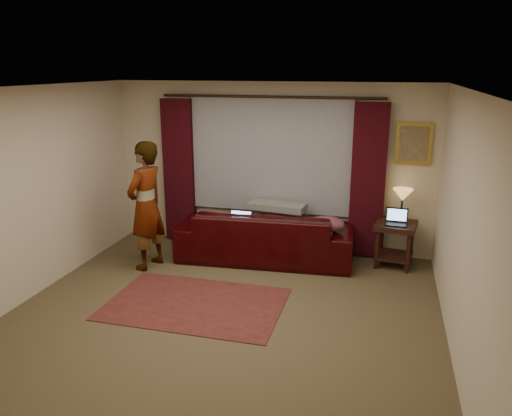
{
  "coord_description": "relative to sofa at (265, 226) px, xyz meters",
  "views": [
    {
      "loc": [
        1.71,
        -4.97,
        2.83
      ],
      "look_at": [
        0.1,
        1.2,
        1.0
      ],
      "focal_mm": 35.0,
      "sensor_mm": 36.0,
      "label": 1
    }
  ],
  "objects": [
    {
      "name": "area_rug",
      "position": [
        -0.48,
        -1.69,
        -0.52
      ],
      "size": [
        2.14,
        1.43,
        0.01
      ],
      "primitive_type": "cube",
      "rotation": [
        0.0,
        0.0,
        -0.0
      ],
      "color": "maroon",
      "rests_on": "floor"
    },
    {
      "name": "clothing_pile",
      "position": [
        0.92,
        -0.04,
        0.11
      ],
      "size": [
        0.58,
        0.5,
        0.21
      ],
      "primitive_type": "ellipsoid",
      "rotation": [
        0.0,
        0.0,
        -0.25
      ],
      "color": "brown",
      "rests_on": "sofa"
    },
    {
      "name": "laptop_table",
      "position": [
        1.88,
        0.12,
        0.24
      ],
      "size": [
        0.32,
        0.35,
        0.22
      ],
      "primitive_type": null,
      "rotation": [
        0.0,
        0.0,
        -0.06
      ],
      "color": "black",
      "rests_on": "end_table"
    },
    {
      "name": "wall_front",
      "position": [
        -0.06,
        -4.42,
        0.78
      ],
      "size": [
        5.0,
        0.02,
        2.6
      ],
      "primitive_type": "cube",
      "color": "beige",
      "rests_on": "ground"
    },
    {
      "name": "wall_back",
      "position": [
        -0.06,
        0.58,
        0.78
      ],
      "size": [
        5.0,
        0.02,
        2.6
      ],
      "primitive_type": "cube",
      "color": "beige",
      "rests_on": "ground"
    },
    {
      "name": "sheer_curtain",
      "position": [
        -0.06,
        0.52,
        0.98
      ],
      "size": [
        2.5,
        0.05,
        1.8
      ],
      "primitive_type": "cube",
      "color": "#98989F",
      "rests_on": "wall_back"
    },
    {
      "name": "end_table",
      "position": [
        1.88,
        0.21,
        -0.2
      ],
      "size": [
        0.64,
        0.64,
        0.65
      ],
      "primitive_type": "cube",
      "rotation": [
        0.0,
        0.0,
        -0.14
      ],
      "color": "black",
      "rests_on": "floor"
    },
    {
      "name": "wall_left",
      "position": [
        -2.56,
        -1.92,
        0.78
      ],
      "size": [
        0.02,
        5.0,
        2.6
      ],
      "primitive_type": "cube",
      "color": "beige",
      "rests_on": "ground"
    },
    {
      "name": "floor",
      "position": [
        -0.06,
        -1.92,
        -0.53
      ],
      "size": [
        5.0,
        5.0,
        0.01
      ],
      "primitive_type": "cube",
      "color": "brown",
      "rests_on": "ground"
    },
    {
      "name": "drape_left",
      "position": [
        -1.56,
        0.47,
        0.66
      ],
      "size": [
        0.5,
        0.14,
        2.3
      ],
      "primitive_type": "cube",
      "color": "#35070F",
      "rests_on": "floor"
    },
    {
      "name": "throw_blanket",
      "position": [
        0.13,
        0.23,
        0.52
      ],
      "size": [
        0.9,
        0.45,
        0.1
      ],
      "primitive_type": "cube",
      "rotation": [
        0.0,
        0.0,
        -0.13
      ],
      "color": "gray",
      "rests_on": "sofa"
    },
    {
      "name": "ceiling",
      "position": [
        -0.06,
        -1.92,
        2.08
      ],
      "size": [
        5.0,
        5.0,
        0.02
      ],
      "primitive_type": "cube",
      "color": "silver",
      "rests_on": "ground"
    },
    {
      "name": "curtain_rod",
      "position": [
        -0.06,
        0.47,
        1.86
      ],
      "size": [
        0.04,
        0.04,
        3.4
      ],
      "primitive_type": "cylinder",
      "color": "#2F2011",
      "rests_on": "wall_back"
    },
    {
      "name": "wall_right",
      "position": [
        2.44,
        -1.92,
        0.78
      ],
      "size": [
        0.02,
        5.0,
        2.6
      ],
      "primitive_type": "cube",
      "color": "beige",
      "rests_on": "ground"
    },
    {
      "name": "laptop_sofa",
      "position": [
        -0.34,
        -0.26,
        0.13
      ],
      "size": [
        0.35,
        0.38,
        0.25
      ],
      "primitive_type": null,
      "rotation": [
        0.0,
        0.0,
        -0.02
      ],
      "color": "black",
      "rests_on": "sofa"
    },
    {
      "name": "tiffany_lamp",
      "position": [
        1.95,
        0.39,
        0.36
      ],
      "size": [
        0.33,
        0.33,
        0.46
      ],
      "primitive_type": null,
      "rotation": [
        0.0,
        0.0,
        -0.13
      ],
      "color": "olive",
      "rests_on": "end_table"
    },
    {
      "name": "drape_right",
      "position": [
        1.44,
        0.47,
        0.66
      ],
      "size": [
        0.5,
        0.14,
        2.3
      ],
      "primitive_type": "cube",
      "color": "#35070F",
      "rests_on": "floor"
    },
    {
      "name": "picture_frame",
      "position": [
        2.04,
        0.55,
        1.23
      ],
      "size": [
        0.5,
        0.04,
        0.6
      ],
      "primitive_type": "cube",
      "color": "gold",
      "rests_on": "wall_back"
    },
    {
      "name": "person",
      "position": [
        -1.56,
        -0.73,
        0.4
      ],
      "size": [
        0.65,
        0.65,
        1.84
      ],
      "primitive_type": "imported",
      "rotation": [
        0.0,
        0.0,
        -1.8
      ],
      "color": "gray",
      "rests_on": "floor"
    },
    {
      "name": "sofa",
      "position": [
        0.0,
        0.0,
        0.0
      ],
      "size": [
        2.66,
        1.28,
        1.05
      ],
      "primitive_type": "imported",
      "rotation": [
        0.0,
        0.0,
        3.21
      ],
      "color": "black",
      "rests_on": "floor"
    }
  ]
}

